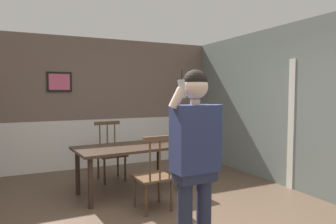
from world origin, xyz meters
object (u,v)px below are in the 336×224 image
Objects in this scene: chair_near_window at (154,175)px; person_figure at (195,151)px; dining_table at (129,152)px; chair_by_doorway at (111,153)px.

person_figure is (-0.14, -1.30, 0.56)m from chair_near_window.
dining_table is at bearing 92.34° from chair_near_window.
chair_by_doorway is 0.58× the size of person_figure.
chair_near_window is 1.42m from person_figure.
person_figure reaches higher than chair_near_window.
chair_near_window is at bearing 91.59° from chair_by_doorway.
chair_by_doorway reaches higher than chair_near_window.
chair_by_doorway is at bearing -91.81° from person_figure.
chair_near_window is at bearing -84.51° from dining_table.
chair_by_doorway is 2.99m from person_figure.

